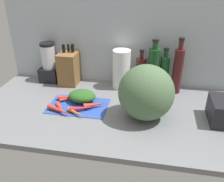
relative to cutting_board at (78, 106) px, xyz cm
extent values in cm
cube|color=slate|center=(24.69, 0.78, -1.90)|extent=(170.00, 80.00, 3.00)
cube|color=#ADB7C1|center=(24.69, 39.28, 29.60)|extent=(170.00, 3.00, 60.00)
cube|color=#2D51B7|center=(0.00, 0.00, 0.00)|extent=(34.81, 22.64, 0.80)
cone|color=red|center=(-9.27, 5.44, 1.81)|extent=(10.84, 5.11, 2.83)
cone|color=red|center=(10.53, -0.46, 2.09)|extent=(13.53, 9.11, 3.39)
cone|color=red|center=(-7.93, 4.50, 1.46)|extent=(9.85, 7.19, 2.12)
cone|color=red|center=(-7.85, -8.05, 1.95)|extent=(9.72, 11.09, 3.11)
cone|color=red|center=(-7.55, -9.76, 1.85)|extent=(17.05, 9.04, 2.89)
cone|color=#B2264C|center=(4.12, -5.36, 1.96)|extent=(13.84, 7.82, 3.13)
cone|color=orange|center=(0.10, 6.34, 1.90)|extent=(13.59, 14.89, 3.00)
cone|color=orange|center=(2.02, -10.01, 1.56)|extent=(12.23, 7.94, 2.32)
cone|color=#B2264C|center=(0.31, 8.61, 2.10)|extent=(10.11, 8.87, 3.40)
ellipsoid|color=#2D6023|center=(1.11, 5.00, 3.92)|extent=(16.66, 12.81, 7.05)
ellipsoid|color=#4C6B47|center=(39.50, -4.65, 14.83)|extent=(29.55, 27.21, 30.45)
cube|color=brown|center=(-15.44, 30.07, 10.74)|extent=(12.43, 15.16, 22.28)
cylinder|color=black|center=(-18.34, 30.77, 24.63)|extent=(2.06, 2.06, 5.50)
cylinder|color=black|center=(-15.44, 32.28, 24.63)|extent=(1.42, 1.42, 5.50)
cylinder|color=black|center=(-12.54, 32.34, 24.63)|extent=(2.14, 2.14, 5.50)
cube|color=black|center=(-30.66, 31.95, 4.62)|extent=(13.06, 13.06, 10.03)
cylinder|color=silver|center=(-30.66, 31.95, 17.68)|extent=(9.80, 9.80, 16.10)
cylinder|color=black|center=(-30.66, 31.95, 26.63)|extent=(9.99, 9.99, 1.80)
cylinder|color=white|center=(21.39, 30.28, 12.76)|extent=(11.77, 11.77, 26.33)
cylinder|color=#471919|center=(34.18, 30.98, 10.13)|extent=(7.08, 7.08, 21.06)
cylinder|color=#471919|center=(34.18, 30.98, 22.98)|extent=(2.61, 2.61, 4.63)
cylinder|color=black|center=(34.18, 30.98, 26.09)|extent=(3.00, 3.00, 1.60)
cylinder|color=#19421E|center=(42.30, 29.45, 13.85)|extent=(7.24, 7.24, 28.51)
cylinder|color=#19421E|center=(42.30, 29.45, 30.44)|extent=(3.56, 3.56, 4.66)
cylinder|color=black|center=(42.30, 29.45, 33.57)|extent=(4.09, 4.09, 1.60)
cylinder|color=#19421E|center=(49.41, 30.14, 11.30)|extent=(5.91, 5.91, 23.40)
cylinder|color=#19421E|center=(49.41, 30.14, 25.28)|extent=(2.74, 2.74, 4.57)
cylinder|color=black|center=(49.41, 30.14, 28.37)|extent=(3.16, 3.16, 1.60)
cylinder|color=#471919|center=(57.61, 29.38, 14.13)|extent=(6.15, 6.15, 29.06)
cylinder|color=#471919|center=(57.61, 29.38, 31.55)|extent=(2.94, 2.94, 5.79)
cylinder|color=black|center=(57.61, 29.38, 35.25)|extent=(3.38, 3.38, 1.60)
camera|label=1|loc=(41.82, -117.00, 73.59)|focal=38.43mm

